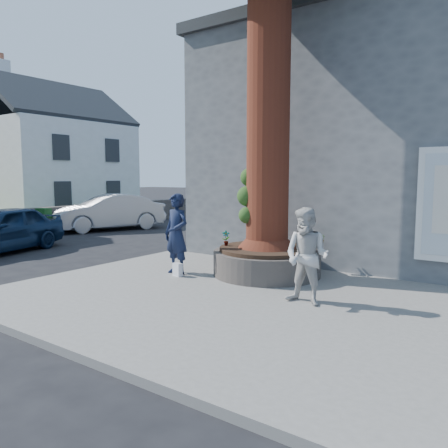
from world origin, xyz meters
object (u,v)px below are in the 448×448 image
Objects in this scene: a_board_sign at (43,221)px; man at (176,234)px; planter at (267,261)px; woman at (307,256)px; car_silver at (109,212)px.

man is at bearing -26.90° from a_board_sign.
planter is at bearing 38.09° from man.
woman is at bearing -2.10° from man.
planter is 2.05m from man.
man is 1.75× the size of a_board_sign.
woman is 12.91m from a_board_sign.
planter is 2.30× the size of a_board_sign.
car_silver is (-8.15, 4.93, -0.25)m from man.
woman is at bearing -43.00° from planter.
a_board_sign is (-12.53, 3.10, -0.43)m from woman.
a_board_sign is at bearing 170.39° from man.
man is 0.39× the size of car_silver.
man is at bearing -9.81° from car_silver.
a_board_sign is (-9.23, 2.62, -0.50)m from man.
woman is 1.61× the size of a_board_sign.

